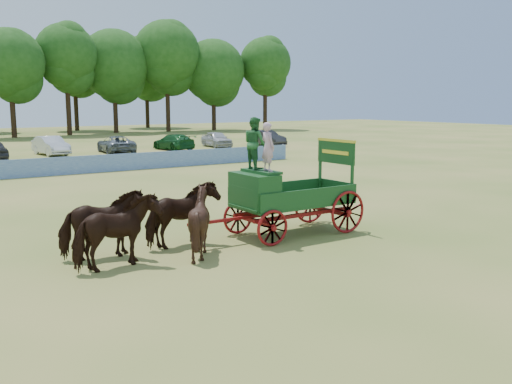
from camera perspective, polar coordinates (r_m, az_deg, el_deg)
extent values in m
plane|color=#AB8F4D|center=(20.68, 6.51, -2.82)|extent=(160.00, 160.00, 0.00)
imported|color=black|center=(14.95, -13.75, -3.95)|extent=(2.38, 1.38, 1.89)
imported|color=black|center=(15.97, -15.14, -3.18)|extent=(2.36, 1.31, 1.89)
imported|color=black|center=(15.92, -5.63, -2.93)|extent=(2.04, 1.90, 1.90)
imported|color=black|center=(16.87, -7.42, -2.28)|extent=(2.39, 1.41, 1.89)
cube|color=maroon|center=(17.57, -0.16, -2.90)|extent=(0.12, 2.00, 0.12)
cube|color=maroon|center=(19.37, 7.22, -1.84)|extent=(0.12, 2.00, 0.12)
cube|color=maroon|center=(17.99, 4.79, -2.26)|extent=(3.80, 0.10, 0.12)
cube|color=maroon|center=(18.84, 2.69, -1.71)|extent=(3.80, 0.10, 0.12)
cube|color=maroon|center=(17.06, -2.67, -2.76)|extent=(2.80, 0.09, 0.09)
cube|color=#184A20|center=(18.36, 3.72, -1.12)|extent=(3.80, 1.80, 0.10)
cube|color=#184A20|center=(17.63, 5.49, -0.58)|extent=(3.80, 0.06, 0.55)
cube|color=#184A20|center=(19.00, 2.11, 0.16)|extent=(3.80, 0.06, 0.55)
cube|color=#184A20|center=(19.50, 8.10, 0.31)|extent=(0.06, 1.80, 0.55)
cube|color=#184A20|center=(17.39, -0.16, 0.16)|extent=(0.85, 1.70, 1.05)
cube|color=#184A20|center=(17.45, 0.52, 2.08)|extent=(0.55, 1.50, 0.08)
cube|color=#184A20|center=(17.22, -1.21, -0.61)|extent=(0.10, 1.60, 0.65)
cube|color=#184A20|center=(17.37, -0.71, -1.53)|extent=(0.55, 1.60, 0.06)
cube|color=#184A20|center=(18.78, 9.60, 1.93)|extent=(0.08, 0.08, 1.80)
cube|color=#184A20|center=(19.96, 6.43, 2.43)|extent=(0.08, 0.08, 1.80)
cube|color=#184A20|center=(19.30, 8.01, 3.96)|extent=(0.07, 1.75, 0.75)
cube|color=yellow|center=(19.27, 8.03, 5.14)|extent=(0.08, 1.80, 0.09)
cube|color=yellow|center=(19.27, 7.92, 3.95)|extent=(0.02, 1.30, 0.12)
torus|color=maroon|center=(16.82, 1.66, -3.62)|extent=(1.09, 0.09, 1.09)
torus|color=maroon|center=(18.36, -1.82, -2.54)|extent=(1.09, 0.09, 1.09)
torus|color=maroon|center=(18.67, 9.15, -1.99)|extent=(1.39, 0.09, 1.39)
torus|color=maroon|center=(20.06, 5.43, -1.13)|extent=(1.39, 0.09, 1.39)
imported|color=#CD9CB2|center=(17.09, 1.19, 4.53)|extent=(0.35, 0.53, 1.47)
imported|color=#26652F|center=(17.66, -0.13, 4.92)|extent=(0.61, 0.78, 1.61)
cube|color=#1B4394|center=(35.68, -13.96, 2.86)|extent=(26.00, 0.08, 1.05)
imported|color=silver|center=(47.77, -19.82, 4.38)|extent=(2.02, 4.64, 1.48)
imported|color=slate|center=(48.38, -13.83, 4.65)|extent=(2.82, 5.18, 1.38)
imported|color=#144C1E|center=(50.08, -8.24, 4.97)|extent=(2.33, 4.90, 1.38)
imported|color=#B2B2B7|center=(52.98, -3.97, 5.30)|extent=(2.16, 4.40, 1.44)
imported|color=#262628|center=(54.24, 1.04, 5.42)|extent=(1.75, 4.52, 1.47)
cylinder|color=#382314|center=(71.66, -23.11, 6.87)|extent=(0.60, 0.60, 4.64)
sphere|color=#1A4612|center=(71.76, -23.42, 11.84)|extent=(7.72, 7.72, 7.72)
cylinder|color=#382314|center=(74.61, -18.22, 7.47)|extent=(0.60, 0.60, 5.33)
sphere|color=#1A4612|center=(74.80, -18.50, 12.95)|extent=(7.48, 7.48, 7.48)
cylinder|color=#382314|center=(78.35, -13.86, 7.55)|extent=(0.60, 0.60, 4.87)
sphere|color=#1A4612|center=(78.47, -14.05, 12.32)|extent=(9.02, 9.02, 9.02)
cylinder|color=#382314|center=(80.13, -8.80, 8.03)|extent=(0.60, 0.60, 5.69)
sphere|color=#1A4612|center=(80.36, -8.93, 13.49)|extent=(9.11, 9.11, 9.11)
cylinder|color=#382314|center=(82.67, -4.23, 7.76)|extent=(0.60, 0.60, 4.58)
sphere|color=#1A4612|center=(82.75, -4.29, 12.02)|extent=(8.86, 8.86, 8.86)
cylinder|color=#382314|center=(84.93, 0.91, 8.04)|extent=(0.60, 0.60, 5.23)
sphere|color=#1A4612|center=(85.09, 0.92, 12.77)|extent=(7.49, 7.49, 7.49)
cylinder|color=#382314|center=(85.52, -17.53, 7.66)|extent=(0.60, 0.60, 5.31)
sphere|color=#1A4612|center=(85.68, -17.76, 12.43)|extent=(8.42, 8.42, 8.42)
cylinder|color=#382314|center=(91.81, -10.81, 7.96)|extent=(0.60, 0.60, 5.19)
sphere|color=#1A4612|center=(91.95, -10.94, 12.30)|extent=(9.38, 9.38, 9.38)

